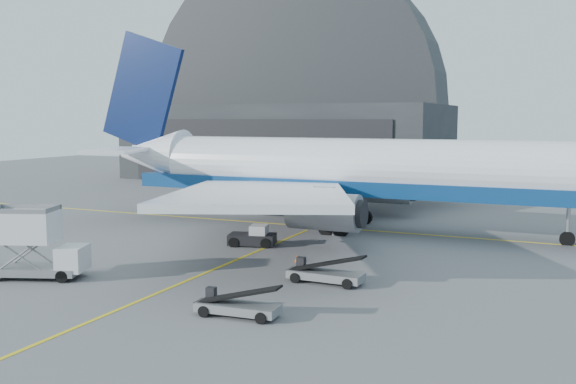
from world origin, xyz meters
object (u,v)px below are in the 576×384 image
at_px(pushback_tug, 253,237).
at_px(belt_loader_b, 325,274).
at_px(airliner, 347,171).
at_px(belt_loader_a, 237,306).
at_px(catering_truck, 32,244).

height_order(pushback_tug, belt_loader_b, belt_loader_b).
xyz_separation_m(airliner, pushback_tug, (-4.22, -10.07, -4.64)).
bearing_deg(airliner, pushback_tug, -112.71).
height_order(pushback_tug, belt_loader_a, belt_loader_a).
bearing_deg(catering_truck, pushback_tug, 41.64).
bearing_deg(belt_loader_a, catering_truck, 169.80).
height_order(airliner, catering_truck, airliner).
height_order(catering_truck, belt_loader_b, catering_truck).
bearing_deg(pushback_tug, airliner, 52.18).
bearing_deg(pushback_tug, belt_loader_b, -57.99).
bearing_deg(airliner, belt_loader_b, -75.03).
xyz_separation_m(airliner, catering_truck, (-12.07, -24.87, -3.14)).
relative_size(pushback_tug, belt_loader_a, 0.87).
bearing_deg(catering_truck, belt_loader_b, -0.22).
bearing_deg(belt_loader_a, belt_loader_b, 73.75).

